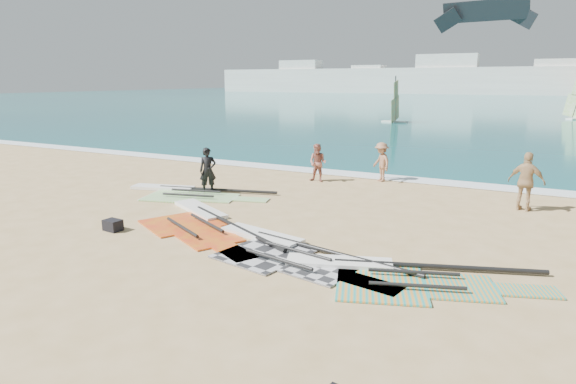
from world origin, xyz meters
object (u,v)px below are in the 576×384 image
at_px(rig_orange, 391,274).
at_px(rig_grey, 284,250).
at_px(rig_green, 186,192).
at_px(beachgoer_back, 526,182).
at_px(gear_bag_near, 113,225).
at_px(beachgoer_left, 318,163).
at_px(beachgoer_mid, 381,162).
at_px(person_wetsuit, 208,171).
at_px(rig_red, 202,222).

bearing_deg(rig_orange, rig_grey, 155.23).
xyz_separation_m(rig_green, beachgoer_back, (11.78, 3.27, 0.95)).
height_order(gear_bag_near, beachgoer_left, beachgoer_left).
relative_size(gear_bag_near, beachgoer_mid, 0.30).
xyz_separation_m(rig_green, person_wetsuit, (0.76, 0.47, 0.84)).
height_order(rig_grey, person_wetsuit, person_wetsuit).
distance_m(gear_bag_near, beachgoer_left, 9.51).
distance_m(rig_red, beachgoer_mid, 9.23).
xyz_separation_m(rig_red, person_wetsuit, (-2.25, 3.39, 0.84)).
height_order(rig_green, rig_orange, same).
relative_size(beachgoer_left, beachgoer_mid, 0.97).
bearing_deg(rig_red, rig_grey, 10.22).
distance_m(rig_grey, gear_bag_near, 5.35).
bearing_deg(beachgoer_left, rig_green, -128.37).
height_order(rig_orange, beachgoer_mid, beachgoer_mid).
height_order(rig_grey, gear_bag_near, gear_bag_near).
bearing_deg(rig_grey, rig_orange, 5.46).
xyz_separation_m(rig_grey, rig_red, (-3.42, 1.09, 0.00)).
xyz_separation_m(beachgoer_left, beachgoer_back, (8.13, -1.17, 0.17)).
bearing_deg(gear_bag_near, beachgoer_left, 74.54).
height_order(rig_red, gear_bag_near, gear_bag_near).
height_order(gear_bag_near, beachgoer_mid, beachgoer_mid).
bearing_deg(rig_orange, beachgoer_back, 53.15).
distance_m(rig_grey, rig_green, 7.58).
distance_m(rig_orange, beachgoer_mid, 10.60).
bearing_deg(beachgoer_back, rig_grey, 66.99).
height_order(rig_grey, rig_red, rig_red).
bearing_deg(rig_red, person_wetsuit, 151.39).
relative_size(gear_bag_near, person_wetsuit, 0.29).
distance_m(person_wetsuit, beachgoer_back, 11.37).
bearing_deg(beachgoer_back, rig_red, 48.52).
bearing_deg(rig_grey, gear_bag_near, -160.95).
height_order(rig_grey, beachgoer_mid, beachgoer_mid).
height_order(rig_red, beachgoer_back, beachgoer_back).
relative_size(rig_green, person_wetsuit, 3.43).
bearing_deg(beachgoer_left, person_wetsuit, -125.03).
height_order(rig_grey, rig_green, same).
xyz_separation_m(rig_orange, beachgoer_left, (-5.65, 8.75, 0.77)).
relative_size(rig_red, beachgoer_mid, 3.42).
relative_size(rig_grey, rig_red, 1.04).
height_order(person_wetsuit, beachgoer_back, beachgoer_back).
xyz_separation_m(rig_grey, beachgoer_mid, (-0.35, 9.76, 0.80)).
height_order(rig_red, beachgoer_mid, beachgoer_mid).
distance_m(beachgoer_mid, beachgoer_back, 6.23).
distance_m(gear_bag_near, person_wetsuit, 5.25).
xyz_separation_m(rig_red, beachgoer_mid, (3.07, 8.67, 0.80)).
xyz_separation_m(rig_red, gear_bag_near, (-1.88, -1.79, 0.11)).
bearing_deg(rig_red, beachgoer_back, 63.02).
bearing_deg(gear_bag_near, beachgoer_back, 36.82).
bearing_deg(rig_grey, person_wetsuit, 153.19).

